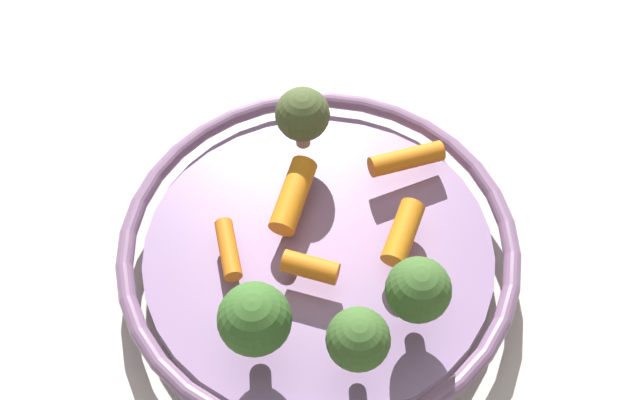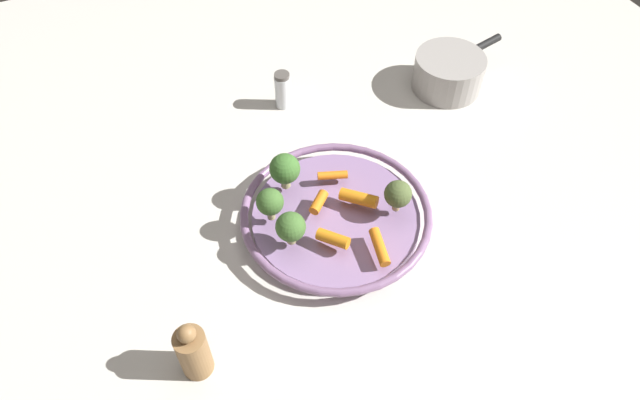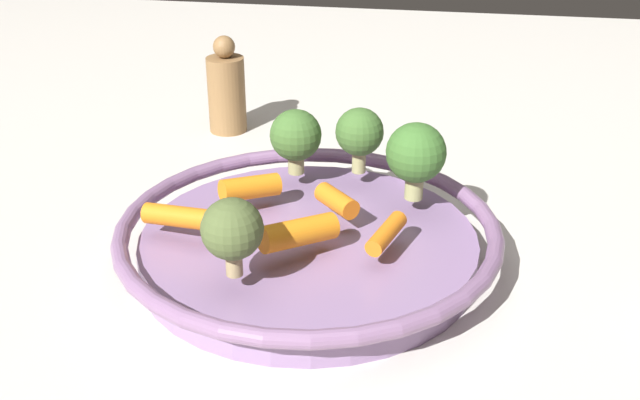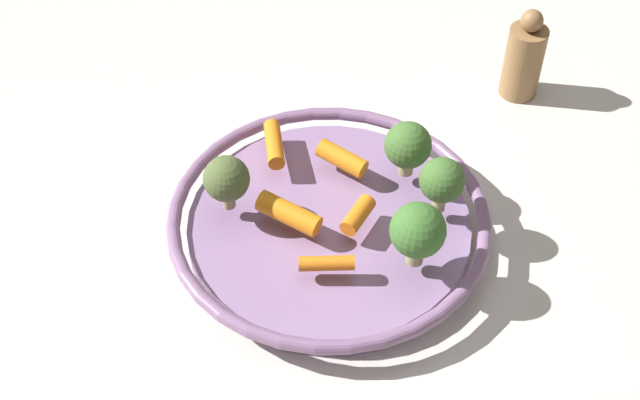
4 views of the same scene
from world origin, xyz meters
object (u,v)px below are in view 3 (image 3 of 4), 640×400
at_px(serving_bowl, 308,241).
at_px(baby_carrot_back, 294,232).
at_px(baby_carrot_center, 180,217).
at_px(baby_carrot_right, 250,188).
at_px(pepper_mill, 226,91).
at_px(broccoli_floret_large, 232,230).
at_px(broccoli_floret_small, 416,154).
at_px(broccoli_floret_mid, 296,136).
at_px(baby_carrot_left, 337,201).
at_px(baby_carrot_near_rim, 386,233).
at_px(broccoli_floret_edge, 360,133).

bearing_deg(serving_bowl, baby_carrot_back, -4.75).
bearing_deg(baby_carrot_center, serving_bowl, 105.56).
height_order(baby_carrot_right, pepper_mill, pepper_mill).
distance_m(baby_carrot_back, broccoli_floret_large, 0.07).
height_order(baby_carrot_back, baby_carrot_right, baby_carrot_back).
bearing_deg(broccoli_floret_small, broccoli_floret_mid, -107.29).
relative_size(broccoli_floret_large, broccoli_floret_mid, 0.98).
distance_m(baby_carrot_right, broccoli_floret_small, 0.15).
bearing_deg(broccoli_floret_small, pepper_mill, -134.29).
xyz_separation_m(baby_carrot_left, broccoli_floret_mid, (-0.07, -0.05, 0.03)).
bearing_deg(pepper_mill, broccoli_floret_mid, 32.38).
bearing_deg(baby_carrot_near_rim, broccoli_floret_mid, -140.34).
bearing_deg(baby_carrot_left, baby_carrot_back, -20.40).
distance_m(serving_bowl, broccoli_floret_small, 0.12).
distance_m(baby_carrot_back, pepper_mill, 0.36).
bearing_deg(baby_carrot_center, broccoli_floret_small, 114.76).
bearing_deg(baby_carrot_right, baby_carrot_center, -35.50).
relative_size(baby_carrot_right, broccoli_floret_large, 0.87).
bearing_deg(broccoli_floret_large, broccoli_floret_edge, 161.33).
height_order(baby_carrot_near_rim, broccoli_floret_edge, broccoli_floret_edge).
bearing_deg(broccoli_floret_mid, baby_carrot_near_rim, 39.66).
xyz_separation_m(serving_bowl, baby_carrot_back, (0.04, -0.00, 0.03)).
distance_m(serving_bowl, baby_carrot_back, 0.05).
bearing_deg(baby_carrot_right, broccoli_floret_small, 99.85).
bearing_deg(broccoli_floret_edge, baby_carrot_left, -5.85).
relative_size(serving_bowl, baby_carrot_center, 5.03).
relative_size(baby_carrot_right, pepper_mill, 0.46).
height_order(broccoli_floret_large, pepper_mill, pepper_mill).
bearing_deg(baby_carrot_left, baby_carrot_center, -67.28).
relative_size(baby_carrot_center, broccoli_floret_small, 0.92).
xyz_separation_m(serving_bowl, broccoli_floret_large, (0.09, -0.04, 0.06)).
height_order(baby_carrot_near_rim, baby_carrot_right, baby_carrot_right).
xyz_separation_m(broccoli_floret_mid, pepper_mill, (-0.20, -0.13, -0.03)).
xyz_separation_m(baby_carrot_right, pepper_mill, (-0.26, -0.10, -0.00)).
relative_size(baby_carrot_center, broccoli_floret_edge, 1.02).
height_order(serving_bowl, broccoli_floret_edge, broccoli_floret_edge).
bearing_deg(pepper_mill, broccoli_floret_edge, 44.74).
relative_size(serving_bowl, broccoli_floret_large, 5.31).
xyz_separation_m(baby_carrot_near_rim, broccoli_floret_mid, (-0.12, -0.10, 0.03)).
distance_m(serving_bowl, broccoli_floret_large, 0.12).
bearing_deg(broccoli_floret_edge, broccoli_floret_small, 49.20).
bearing_deg(serving_bowl, broccoli_floret_large, -22.21).
xyz_separation_m(serving_bowl, baby_carrot_right, (-0.03, -0.06, 0.03)).
xyz_separation_m(baby_carrot_center, broccoli_floret_edge, (-0.13, 0.13, 0.03)).
height_order(serving_bowl, baby_carrot_near_rim, baby_carrot_near_rim).
bearing_deg(broccoli_floret_small, broccoli_floret_edge, -130.80).
bearing_deg(broccoli_floret_large, baby_carrot_near_rim, 122.97).
bearing_deg(broccoli_floret_small, baby_carrot_near_rim, -11.29).
height_order(serving_bowl, broccoli_floret_small, broccoli_floret_small).
xyz_separation_m(baby_carrot_back, baby_carrot_left, (-0.06, 0.02, -0.00)).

